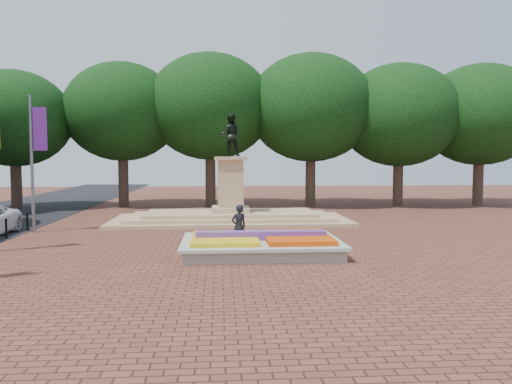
# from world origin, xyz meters

# --- Properties ---
(ground) EXTENTS (90.00, 90.00, 0.00)m
(ground) POSITION_xyz_m (0.00, 0.00, 0.00)
(ground) COLOR brown
(ground) RESTS_ON ground
(flower_bed) EXTENTS (6.30, 4.30, 0.91)m
(flower_bed) POSITION_xyz_m (1.03, -2.00, 0.38)
(flower_bed) COLOR gray
(flower_bed) RESTS_ON ground
(monument) EXTENTS (14.00, 6.00, 6.40)m
(monument) POSITION_xyz_m (0.00, 8.00, 0.88)
(monument) COLOR tan
(monument) RESTS_ON ground
(tree_row_back) EXTENTS (44.80, 8.80, 10.43)m
(tree_row_back) POSITION_xyz_m (2.33, 18.00, 6.67)
(tree_row_back) COLOR #3C2920
(tree_row_back) RESTS_ON ground
(pedestrian) EXTENTS (0.81, 0.71, 1.88)m
(pedestrian) POSITION_xyz_m (0.15, -0.92, 0.94)
(pedestrian) COLOR black
(pedestrian) RESTS_ON ground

